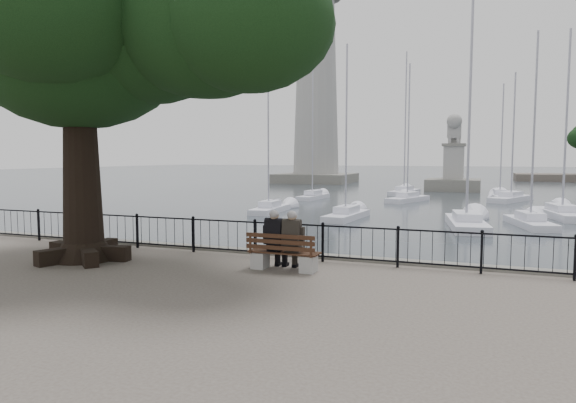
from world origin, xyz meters
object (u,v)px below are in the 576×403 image
at_px(bench, 283,257).
at_px(tree, 107,25).
at_px(person_right, 294,243).
at_px(lion_monument, 453,172).
at_px(lighthouse, 316,89).
at_px(person_left, 276,242).

xyz_separation_m(bench, tree, (-4.73, -0.53, 5.93)).
height_order(person_right, lion_monument, lion_monument).
bearing_deg(lighthouse, tree, -77.46).
distance_m(person_right, lighthouse, 64.66).
relative_size(bench, lighthouse, 0.06).
bearing_deg(person_right, person_left, 179.40).
height_order(bench, lion_monument, lion_monument).
height_order(bench, person_right, person_right).
bearing_deg(person_right, lighthouse, 107.05).
height_order(bench, tree, tree).
xyz_separation_m(person_right, lion_monument, (1.37, 48.69, 0.46)).
height_order(person_left, lion_monument, lion_monument).
bearing_deg(bench, person_right, 22.41).
distance_m(person_right, tree, 7.49).
distance_m(person_left, tree, 7.19).
bearing_deg(lion_monument, bench, -91.89).
bearing_deg(lion_monument, tree, -97.33).
bearing_deg(lighthouse, lion_monument, -31.10).
height_order(lighthouse, lion_monument, lighthouse).
bearing_deg(lion_monument, person_left, -92.17).
distance_m(lighthouse, lion_monument, 26.01).
bearing_deg(tree, lighthouse, 102.54).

